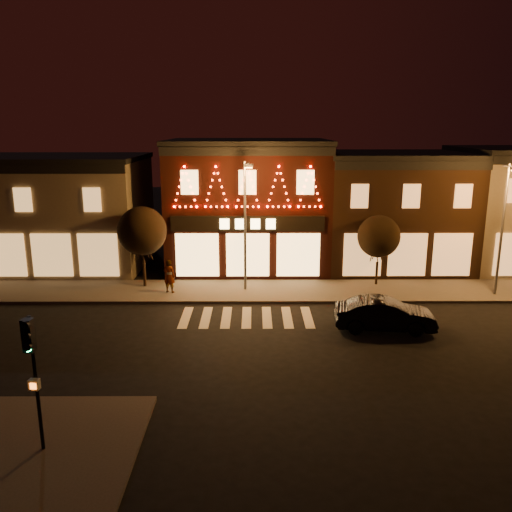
{
  "coord_description": "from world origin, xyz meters",
  "views": [
    {
      "loc": [
        0.34,
        -20.39,
        9.21
      ],
      "look_at": [
        0.46,
        4.0,
        3.12
      ],
      "focal_mm": 36.93,
      "sensor_mm": 36.0,
      "label": 1
    }
  ],
  "objects_px": {
    "traffic_signal_near": "(32,359)",
    "streetlamp_mid": "(246,216)",
    "dark_sedan": "(385,315)",
    "pedestrian": "(169,276)"
  },
  "relations": [
    {
      "from": "traffic_signal_near",
      "to": "streetlamp_mid",
      "type": "height_order",
      "value": "streetlamp_mid"
    },
    {
      "from": "streetlamp_mid",
      "to": "dark_sedan",
      "type": "distance_m",
      "value": 9.26
    },
    {
      "from": "streetlamp_mid",
      "to": "pedestrian",
      "type": "height_order",
      "value": "streetlamp_mid"
    },
    {
      "from": "streetlamp_mid",
      "to": "pedestrian",
      "type": "xyz_separation_m",
      "value": [
        -4.23,
        -0.36,
        -3.27
      ]
    },
    {
      "from": "traffic_signal_near",
      "to": "pedestrian",
      "type": "xyz_separation_m",
      "value": [
        1.39,
        14.69,
        -1.92
      ]
    },
    {
      "from": "traffic_signal_near",
      "to": "dark_sedan",
      "type": "xyz_separation_m",
      "value": [
        12.08,
        9.48,
        -2.26
      ]
    },
    {
      "from": "streetlamp_mid",
      "to": "dark_sedan",
      "type": "height_order",
      "value": "streetlamp_mid"
    },
    {
      "from": "traffic_signal_near",
      "to": "streetlamp_mid",
      "type": "bearing_deg",
      "value": 75.27
    },
    {
      "from": "streetlamp_mid",
      "to": "dark_sedan",
      "type": "bearing_deg",
      "value": -31.66
    },
    {
      "from": "dark_sedan",
      "to": "traffic_signal_near",
      "type": "bearing_deg",
      "value": 133.24
    }
  ]
}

